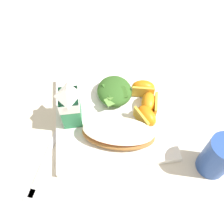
% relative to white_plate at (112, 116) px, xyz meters
% --- Properties ---
extents(ground, '(3.00, 3.00, 0.00)m').
position_rel_white_plate_xyz_m(ground, '(0.00, 0.00, -0.01)').
color(ground, beige).
extents(white_plate, '(0.28, 0.28, 0.02)m').
position_rel_white_plate_xyz_m(white_plate, '(0.00, 0.00, 0.00)').
color(white_plate, white).
rests_on(white_plate, ground).
extents(cheesy_pizza_bread, '(0.12, 0.18, 0.04)m').
position_rel_white_plate_xyz_m(cheesy_pizza_bread, '(-0.07, -0.01, 0.03)').
color(cheesy_pizza_bread, '#A87038').
rests_on(cheesy_pizza_bread, white_plate).
extents(green_salad_pile, '(0.11, 0.09, 0.04)m').
position_rel_white_plate_xyz_m(green_salad_pile, '(0.06, -0.01, 0.03)').
color(green_salad_pile, '#336023').
rests_on(green_salad_pile, white_plate).
extents(milk_carton, '(0.06, 0.04, 0.11)m').
position_rel_white_plate_xyz_m(milk_carton, '(0.00, 0.10, 0.07)').
color(milk_carton, '#2D8451').
rests_on(milk_carton, white_plate).
extents(orange_wedge_front, '(0.07, 0.06, 0.04)m').
position_rel_white_plate_xyz_m(orange_wedge_front, '(-0.03, -0.08, 0.03)').
color(orange_wedge_front, orange).
rests_on(orange_wedge_front, white_plate).
extents(orange_wedge_middle, '(0.07, 0.05, 0.04)m').
position_rel_white_plate_xyz_m(orange_wedge_middle, '(0.01, -0.10, 0.03)').
color(orange_wedge_middle, orange).
rests_on(orange_wedge_middle, white_plate).
extents(orange_wedge_rear, '(0.05, 0.07, 0.04)m').
position_rel_white_plate_xyz_m(orange_wedge_rear, '(0.06, -0.09, 0.03)').
color(orange_wedge_rear, orange).
rests_on(orange_wedge_rear, white_plate).
extents(metal_fork, '(0.18, 0.08, 0.01)m').
position_rel_white_plate_xyz_m(metal_fork, '(-0.12, 0.18, -0.01)').
color(metal_fork, silver).
rests_on(metal_fork, ground).
extents(drinking_blue_cup, '(0.06, 0.06, 0.10)m').
position_rel_white_plate_xyz_m(drinking_blue_cup, '(-0.16, -0.20, 0.04)').
color(drinking_blue_cup, '#284CA3').
rests_on(drinking_blue_cup, ground).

